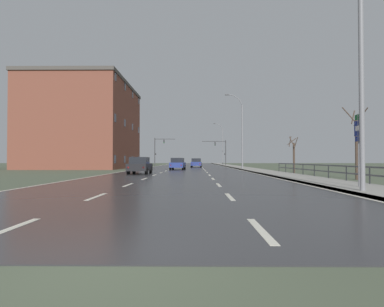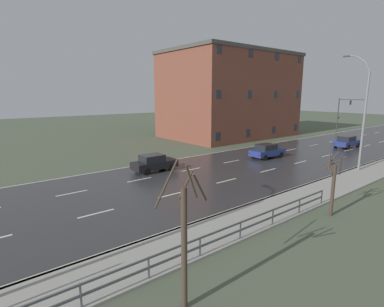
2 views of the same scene
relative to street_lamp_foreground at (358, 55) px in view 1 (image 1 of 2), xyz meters
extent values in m
cube|color=#4C5642|center=(-7.46, 39.36, -5.47)|extent=(160.00, 160.00, 0.12)
cube|color=#303033|center=(-7.46, 51.36, -5.40)|extent=(14.00, 120.00, 0.02)
cube|color=beige|center=(-9.80, -6.64, -5.39)|extent=(0.16, 2.20, 0.01)
cube|color=beige|center=(-9.80, -1.24, -5.39)|extent=(0.16, 2.20, 0.01)
cube|color=beige|center=(-9.80, 4.16, -5.39)|extent=(0.16, 2.20, 0.01)
cube|color=beige|center=(-9.80, 9.56, -5.39)|extent=(0.16, 2.20, 0.01)
cube|color=beige|center=(-9.80, 14.96, -5.39)|extent=(0.16, 2.20, 0.01)
cube|color=beige|center=(-9.80, 20.36, -5.39)|extent=(0.16, 2.20, 0.01)
cube|color=beige|center=(-9.80, 25.76, -5.39)|extent=(0.16, 2.20, 0.01)
cube|color=beige|center=(-9.80, 31.16, -5.39)|extent=(0.16, 2.20, 0.01)
cube|color=beige|center=(-9.80, 36.56, -5.39)|extent=(0.16, 2.20, 0.01)
cube|color=beige|center=(-9.80, 41.96, -5.39)|extent=(0.16, 2.20, 0.01)
cube|color=beige|center=(-9.80, 47.36, -5.39)|extent=(0.16, 2.20, 0.01)
cube|color=beige|center=(-9.80, 52.76, -5.39)|extent=(0.16, 2.20, 0.01)
cube|color=beige|center=(-9.80, 58.16, -5.39)|extent=(0.16, 2.20, 0.01)
cube|color=beige|center=(-9.80, 63.56, -5.39)|extent=(0.16, 2.20, 0.01)
cube|color=beige|center=(-9.80, 68.96, -5.39)|extent=(0.16, 2.20, 0.01)
cube|color=beige|center=(-9.80, 74.36, -5.39)|extent=(0.16, 2.20, 0.01)
cube|color=beige|center=(-9.80, 79.76, -5.39)|extent=(0.16, 2.20, 0.01)
cube|color=beige|center=(-9.80, 85.16, -5.39)|extent=(0.16, 2.20, 0.01)
cube|color=beige|center=(-9.80, 90.56, -5.39)|extent=(0.16, 2.20, 0.01)
cube|color=beige|center=(-9.80, 95.96, -5.39)|extent=(0.16, 2.20, 0.01)
cube|color=beige|center=(-9.80, 101.36, -5.39)|extent=(0.16, 2.20, 0.01)
cube|color=beige|center=(-9.80, 106.76, -5.39)|extent=(0.16, 2.20, 0.01)
cube|color=beige|center=(-5.13, -6.64, -5.39)|extent=(0.16, 2.20, 0.01)
cube|color=beige|center=(-5.13, -1.24, -5.39)|extent=(0.16, 2.20, 0.01)
cube|color=beige|center=(-5.13, 4.16, -5.39)|extent=(0.16, 2.20, 0.01)
cube|color=beige|center=(-5.13, 9.56, -5.39)|extent=(0.16, 2.20, 0.01)
cube|color=beige|center=(-5.13, 14.96, -5.39)|extent=(0.16, 2.20, 0.01)
cube|color=beige|center=(-5.13, 20.36, -5.39)|extent=(0.16, 2.20, 0.01)
cube|color=beige|center=(-5.13, 25.76, -5.39)|extent=(0.16, 2.20, 0.01)
cube|color=beige|center=(-5.13, 31.16, -5.39)|extent=(0.16, 2.20, 0.01)
cube|color=beige|center=(-5.13, 36.56, -5.39)|extent=(0.16, 2.20, 0.01)
cube|color=beige|center=(-5.13, 41.96, -5.39)|extent=(0.16, 2.20, 0.01)
cube|color=beige|center=(-5.13, 47.36, -5.39)|extent=(0.16, 2.20, 0.01)
cube|color=beige|center=(-5.13, 52.76, -5.39)|extent=(0.16, 2.20, 0.01)
cube|color=beige|center=(-5.13, 58.16, -5.39)|extent=(0.16, 2.20, 0.01)
cube|color=beige|center=(-5.13, 63.56, -5.39)|extent=(0.16, 2.20, 0.01)
cube|color=beige|center=(-5.13, 68.96, -5.39)|extent=(0.16, 2.20, 0.01)
cube|color=beige|center=(-5.13, 74.36, -5.39)|extent=(0.16, 2.20, 0.01)
cube|color=beige|center=(-5.13, 79.76, -5.39)|extent=(0.16, 2.20, 0.01)
cube|color=beige|center=(-5.13, 85.16, -5.39)|extent=(0.16, 2.20, 0.01)
cube|color=beige|center=(-5.13, 90.56, -5.39)|extent=(0.16, 2.20, 0.01)
cube|color=beige|center=(-5.13, 95.96, -5.39)|extent=(0.16, 2.20, 0.01)
cube|color=beige|center=(-5.13, 101.36, -5.39)|extent=(0.16, 2.20, 0.01)
cube|color=beige|center=(-5.13, 106.76, -5.39)|extent=(0.16, 2.20, 0.01)
cube|color=beige|center=(-0.61, 51.36, -5.39)|extent=(0.16, 120.00, 0.01)
cube|color=beige|center=(-14.31, 51.36, -5.39)|extent=(0.16, 120.00, 0.01)
cube|color=gray|center=(1.04, 51.36, -5.35)|extent=(3.00, 120.00, 0.12)
cube|color=slate|center=(-0.38, 51.36, -5.35)|extent=(0.16, 120.00, 0.12)
cube|color=#515459|center=(2.39, 8.74, -4.46)|extent=(0.06, 25.18, 0.08)
cube|color=#515459|center=(2.39, 8.74, -4.86)|extent=(0.06, 25.18, 0.08)
cylinder|color=#515459|center=(2.39, 3.71, -4.91)|extent=(0.07, 0.07, 1.00)
cylinder|color=#515459|center=(2.39, 6.22, -4.91)|extent=(0.07, 0.07, 1.00)
cylinder|color=#515459|center=(2.39, 8.74, -4.91)|extent=(0.07, 0.07, 1.00)
cylinder|color=#515459|center=(2.39, 11.26, -4.91)|extent=(0.07, 0.07, 1.00)
cylinder|color=#515459|center=(2.39, 13.78, -4.91)|extent=(0.07, 0.07, 1.00)
cylinder|color=#515459|center=(2.39, 16.30, -4.91)|extent=(0.07, 0.07, 1.00)
cylinder|color=#515459|center=(2.39, 18.82, -4.91)|extent=(0.07, 0.07, 1.00)
cylinder|color=#515459|center=(2.39, 21.33, -4.91)|extent=(0.07, 0.07, 1.00)
cylinder|color=slate|center=(0.14, 0.00, -0.66)|extent=(0.20, 0.20, 9.49)
cylinder|color=slate|center=(0.14, 32.10, -1.01)|extent=(0.20, 0.20, 8.81)
cylinder|color=slate|center=(-0.06, 32.10, 3.82)|extent=(0.49, 0.11, 0.89)
cylinder|color=slate|center=(-0.64, 32.10, 4.51)|extent=(0.83, 0.11, 0.62)
cylinder|color=slate|center=(-1.48, 32.10, 4.86)|extent=(0.94, 0.11, 0.27)
cube|color=#333335|center=(-1.93, 32.10, 4.89)|extent=(0.56, 0.24, 0.12)
cylinder|color=slate|center=(0.14, 64.19, -1.15)|extent=(0.20, 0.20, 8.52)
cylinder|color=slate|center=(-0.05, 64.19, 3.50)|extent=(0.47, 0.11, 0.83)
cylinder|color=slate|center=(-0.58, 64.19, 4.14)|extent=(0.77, 0.11, 0.59)
cylinder|color=slate|center=(-1.37, 64.19, 4.46)|extent=(0.87, 0.11, 0.26)
cube|color=#333335|center=(-1.80, 64.19, 4.49)|extent=(0.56, 0.24, 0.12)
cylinder|color=slate|center=(0.94, 1.85, -3.73)|extent=(0.09, 0.09, 3.37)
cube|color=#146633|center=(0.92, 1.85, -2.19)|extent=(0.03, 0.56, 0.24)
cube|color=navy|center=(0.92, 1.85, -2.69)|extent=(0.03, 0.68, 0.68)
cube|color=white|center=(0.90, 1.85, -2.69)|extent=(0.01, 0.44, 0.22)
cube|color=navy|center=(0.92, 1.85, -3.16)|extent=(0.03, 0.52, 0.22)
cylinder|color=#38383A|center=(0.44, 59.95, -2.56)|extent=(0.18, 0.18, 5.70)
cylinder|color=#38383A|center=(-2.18, 59.95, 0.04)|extent=(5.24, 0.12, 0.12)
cube|color=black|center=(-1.92, 59.95, -0.51)|extent=(0.20, 0.28, 0.80)
sphere|color=#2D2D2D|center=(-1.92, 59.80, -0.25)|extent=(0.14, 0.14, 0.14)
sphere|color=#2D2D2D|center=(-1.92, 59.80, -0.51)|extent=(0.14, 0.14, 0.14)
sphere|color=green|center=(-1.92, 59.80, -0.77)|extent=(0.14, 0.14, 0.14)
cube|color=black|center=(0.22, 59.90, -2.81)|extent=(0.18, 0.12, 0.32)
cylinder|color=#38383A|center=(-15.36, 59.75, -2.30)|extent=(0.18, 0.18, 6.22)
cylinder|color=#38383A|center=(-13.09, 59.75, 0.56)|extent=(4.54, 0.12, 0.12)
cube|color=black|center=(-13.32, 59.75, 0.01)|extent=(0.20, 0.28, 0.80)
sphere|color=#2D2D2D|center=(-13.32, 59.60, 0.27)|extent=(0.14, 0.14, 0.14)
sphere|color=#2D2D2D|center=(-13.32, 59.60, 0.01)|extent=(0.14, 0.14, 0.14)
sphere|color=green|center=(-13.32, 59.60, -0.25)|extent=(0.14, 0.14, 0.14)
cube|color=black|center=(-15.14, 59.70, -2.81)|extent=(0.18, 0.12, 0.32)
cube|color=navy|center=(-8.64, 30.18, -4.76)|extent=(1.98, 4.19, 0.64)
cube|color=black|center=(-8.66, 29.93, -4.14)|extent=(1.67, 2.08, 0.60)
cube|color=slate|center=(-8.60, 30.87, -4.16)|extent=(1.41, 0.16, 0.51)
cylinder|color=black|center=(-7.76, 31.40, -5.08)|extent=(0.26, 0.67, 0.66)
cylinder|color=black|center=(-9.38, 31.49, -5.08)|extent=(0.26, 0.67, 0.66)
cylinder|color=black|center=(-7.91, 28.86, -5.08)|extent=(0.26, 0.67, 0.66)
cylinder|color=black|center=(-9.52, 28.95, -5.08)|extent=(0.26, 0.67, 0.66)
cube|color=red|center=(-9.42, 28.19, -4.76)|extent=(0.16, 0.05, 0.14)
cube|color=red|center=(-8.10, 28.11, -4.76)|extent=(0.16, 0.05, 0.14)
cube|color=navy|center=(-6.15, 43.64, -4.76)|extent=(1.91, 4.16, 0.64)
cube|color=black|center=(-6.16, 43.40, -4.14)|extent=(1.63, 2.05, 0.60)
cube|color=slate|center=(-6.13, 44.34, -4.16)|extent=(1.41, 0.13, 0.51)
cylinder|color=black|center=(-5.30, 44.89, -5.08)|extent=(0.24, 0.67, 0.66)
cylinder|color=black|center=(-6.92, 44.94, -5.08)|extent=(0.24, 0.67, 0.66)
cylinder|color=black|center=(-5.39, 42.35, -5.08)|extent=(0.24, 0.67, 0.66)
cylinder|color=black|center=(-7.01, 42.40, -5.08)|extent=(0.24, 0.67, 0.66)
cube|color=red|center=(-6.88, 41.64, -4.76)|extent=(0.16, 0.05, 0.14)
cube|color=red|center=(-5.57, 41.59, -4.76)|extent=(0.16, 0.05, 0.14)
cube|color=black|center=(-11.46, 17.44, -4.76)|extent=(1.81, 4.12, 0.64)
cube|color=black|center=(-11.46, 17.19, -4.14)|extent=(1.58, 2.02, 0.60)
cube|color=slate|center=(-11.45, 18.14, -4.16)|extent=(1.40, 0.10, 0.51)
cylinder|color=black|center=(-10.63, 18.70, -5.08)|extent=(0.23, 0.66, 0.66)
cylinder|color=black|center=(-12.25, 18.72, -5.08)|extent=(0.23, 0.66, 0.66)
cylinder|color=black|center=(-10.66, 16.16, -5.08)|extent=(0.23, 0.66, 0.66)
cylinder|color=black|center=(-12.28, 16.18, -5.08)|extent=(0.23, 0.66, 0.66)
cube|color=red|center=(-12.14, 15.41, -4.76)|extent=(0.16, 0.04, 0.14)
cube|color=red|center=(-10.82, 15.40, -4.76)|extent=(0.16, 0.04, 0.14)
cube|color=brown|center=(-23.94, 39.57, 1.11)|extent=(13.79, 20.35, 13.03)
cube|color=#4C4742|center=(-23.94, 39.57, 7.87)|extent=(14.07, 20.76, 0.50)
cube|color=#282D38|center=(-17.02, 30.59, -4.01)|extent=(0.04, 0.90, 1.10)
cube|color=#282D38|center=(-17.02, 36.57, -4.01)|extent=(0.04, 0.90, 1.10)
cube|color=#282D38|center=(-17.02, 42.56, -4.01)|extent=(0.04, 0.90, 1.10)
cube|color=#282D38|center=(-17.02, 48.54, -4.01)|extent=(0.04, 0.90, 1.10)
cube|color=#282D38|center=(-17.02, 30.59, 1.51)|extent=(0.04, 0.90, 1.10)
cube|color=#282D38|center=(-17.02, 36.57, 1.51)|extent=(0.04, 0.90, 1.10)
cube|color=#282D38|center=(-17.02, 42.56, 1.51)|extent=(0.04, 0.90, 1.10)
cube|color=#282D38|center=(-17.02, 48.54, 1.51)|extent=(0.04, 0.90, 1.10)
cube|color=#282D38|center=(-17.02, 30.59, 7.02)|extent=(0.04, 0.90, 1.10)
cube|color=#282D38|center=(-17.02, 36.57, 7.02)|extent=(0.04, 0.90, 1.10)
cube|color=#282D38|center=(-17.02, 42.56, 7.02)|extent=(0.04, 0.90, 1.10)
cube|color=#282D38|center=(-17.02, 48.54, 7.02)|extent=(0.04, 0.90, 1.10)
cylinder|color=#423328|center=(4.34, 8.95, -3.33)|extent=(0.20, 0.20, 4.16)
cylinder|color=#423328|center=(4.21, 9.12, -1.24)|extent=(0.41, 0.34, 0.96)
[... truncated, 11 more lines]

